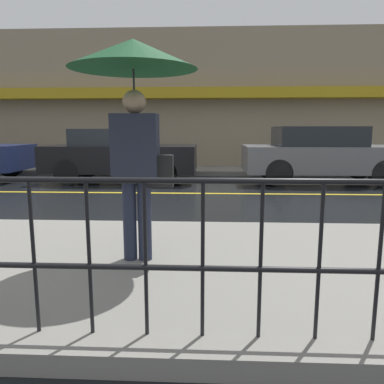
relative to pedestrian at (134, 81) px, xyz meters
The scene contains 8 objects.
ground_plane 5.16m from the pedestrian, 102.73° to the left, with size 80.00×80.00×0.00m, color black.
sidewalk_near 2.06m from the pedestrian, behind, with size 28.00×3.13×0.14m.
sidewalk_far 8.96m from the pedestrian, 96.94° to the left, with size 28.00×1.72×0.14m.
lane_marking 5.15m from the pedestrian, 102.73° to the left, with size 25.20×0.12×0.01m.
building_storefront 9.77m from the pedestrian, 96.25° to the left, with size 28.00×0.85×4.76m.
pedestrian is the anchor object (origin of this frame).
car_black 6.93m from the pedestrian, 104.62° to the left, with size 4.00×1.84×1.42m.
car_grey 7.63m from the pedestrian, 61.24° to the left, with size 4.12×1.82×1.48m.
Camera 1 is at (1.75, -8.18, 1.40)m, focal length 35.00 mm.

